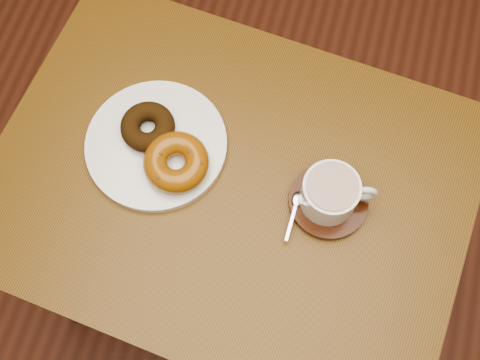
% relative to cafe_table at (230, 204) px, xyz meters
% --- Properties ---
extents(cafe_table, '(0.92, 0.73, 0.80)m').
position_rel_cafe_table_xyz_m(cafe_table, '(0.00, 0.00, 0.00)').
color(cafe_table, brown).
rests_on(cafe_table, ground).
extents(donut_plate, '(0.30, 0.30, 0.02)m').
position_rel_cafe_table_xyz_m(donut_plate, '(-0.15, 0.03, 0.14)').
color(donut_plate, white).
rests_on(donut_plate, cafe_table).
extents(donut_cinnamon, '(0.12, 0.12, 0.04)m').
position_rel_cafe_table_xyz_m(donut_cinnamon, '(-0.17, 0.05, 0.16)').
color(donut_cinnamon, '#301C09').
rests_on(donut_cinnamon, donut_plate).
extents(donut_caramel, '(0.15, 0.15, 0.04)m').
position_rel_cafe_table_xyz_m(donut_caramel, '(-0.09, -0.00, 0.17)').
color(donut_caramel, '#945610').
rests_on(donut_caramel, donut_plate).
extents(saucer, '(0.19, 0.19, 0.01)m').
position_rel_cafe_table_xyz_m(saucer, '(0.18, 0.01, 0.14)').
color(saucer, '#361507').
rests_on(saucer, cafe_table).
extents(coffee_cup, '(0.13, 0.10, 0.07)m').
position_rel_cafe_table_xyz_m(coffee_cup, '(0.18, 0.01, 0.18)').
color(coffee_cup, white).
rests_on(coffee_cup, saucer).
extents(teaspoon, '(0.02, 0.09, 0.01)m').
position_rel_cafe_table_xyz_m(teaspoon, '(0.13, -0.02, 0.15)').
color(teaspoon, silver).
rests_on(teaspoon, saucer).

